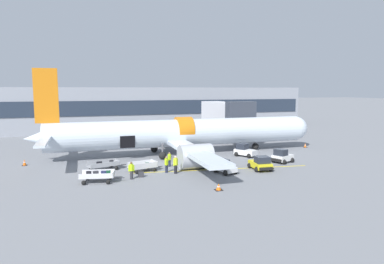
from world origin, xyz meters
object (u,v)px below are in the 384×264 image
Objects in this scene: baggage_tug_rear at (261,164)px; ground_crew_driver at (131,170)px; airplane at (180,134)px; baggage_tug_lead at (282,157)px; baggage_tug_mid at (225,167)px; suitcase_on_tarmac_upright at (141,174)px; ground_crew_loader_b at (166,164)px; baggage_cart_empty at (99,176)px; ground_crew_supervisor at (169,159)px; baggage_tug_spare at (245,151)px; baggage_cart_queued at (104,165)px; ground_crew_loader_a at (176,164)px; baggage_cart_loading at (144,167)px.

ground_crew_driver is (-13.01, 0.45, 0.22)m from baggage_tug_rear.
baggage_tug_lead is (9.55, -8.21, -1.97)m from airplane.
baggage_tug_mid is 8.14m from suitcase_on_tarmac_upright.
ground_crew_loader_b is at bearing 22.08° from ground_crew_driver.
baggage_tug_mid reaches higher than baggage_cart_empty.
ground_crew_driver is at bearing -139.21° from ground_crew_supervisor.
baggage_tug_lead is 0.69× the size of baggage_cart_empty.
baggage_cart_queued is (-16.81, -1.97, -0.21)m from baggage_tug_spare.
airplane is 9.23× the size of baggage_cart_empty.
baggage_tug_spare is at bearing 28.93° from ground_crew_loader_a.
ground_crew_loader_b reaches higher than suitcase_on_tarmac_upright.
baggage_cart_queued is at bearing 80.37° from baggage_cart_empty.
airplane is 7.13m from ground_crew_supervisor.
baggage_cart_queued reaches higher than suitcase_on_tarmac_upright.
baggage_tug_spare is 11.77m from ground_crew_loader_a.
airplane is at bearing 53.63° from ground_crew_driver.
baggage_tug_mid is 4.81m from ground_crew_loader_a.
ground_crew_loader_a is (-12.65, -1.14, 0.27)m from baggage_tug_lead.
baggage_cart_loading is at bearing -128.33° from airplane.
baggage_tug_spare is 16.08m from ground_crew_driver.
baggage_tug_rear is at bearing -27.47° from ground_crew_supervisor.
baggage_tug_mid is at bearing -19.83° from ground_crew_loader_b.
ground_crew_loader_b is (-11.05, -5.04, 0.20)m from baggage_tug_spare.
baggage_cart_loading is at bearing 156.97° from baggage_tug_mid.
airplane is at bearing 66.12° from ground_crew_loader_b.
airplane is at bearing 98.16° from baggage_tug_mid.
baggage_tug_lead is at bearing -2.72° from baggage_cart_loading.
ground_crew_driver is at bearing -156.07° from baggage_tug_spare.
baggage_tug_rear reaches higher than suitcase_on_tarmac_upright.
ground_crew_supervisor is (2.98, 1.24, 0.36)m from baggage_cart_loading.
ground_crew_driver reaches higher than baggage_tug_rear.
ground_crew_loader_a reaches higher than ground_crew_driver.
baggage_tug_lead is at bearing 5.45° from suitcase_on_tarmac_upright.
baggage_cart_queued is (-19.16, 2.58, -0.21)m from baggage_tug_lead.
baggage_cart_empty is (-10.38, -10.20, -2.10)m from airplane.
baggage_tug_spare reaches higher than baggage_cart_queued.
baggage_tug_mid is at bearing -81.84° from airplane.
ground_crew_loader_a is 3.12m from ground_crew_supervisor.
airplane is at bearing 56.06° from suitcase_on_tarmac_upright.
baggage_tug_spare is 15.06m from suitcase_on_tarmac_upright.
ground_crew_supervisor is (-2.93, -6.24, -1.82)m from airplane.
ground_crew_loader_a is (-4.62, 1.29, 0.38)m from baggage_tug_mid.
baggage_cart_loading is at bearing -163.76° from baggage_tug_spare.
baggage_tug_rear reaches higher than baggage_tug_mid.
ground_crew_loader_b is at bearing -113.88° from airplane.
baggage_tug_spare is 1.82× the size of ground_crew_loader_b.
suitcase_on_tarmac_upright is (-12.08, 0.88, -0.35)m from baggage_tug_rear.
ground_crew_driver is at bearing -120.39° from baggage_cart_loading.
baggage_tug_spare is at bearing 76.42° from baggage_tug_rear.
baggage_tug_rear is 1.63× the size of ground_crew_loader_a.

